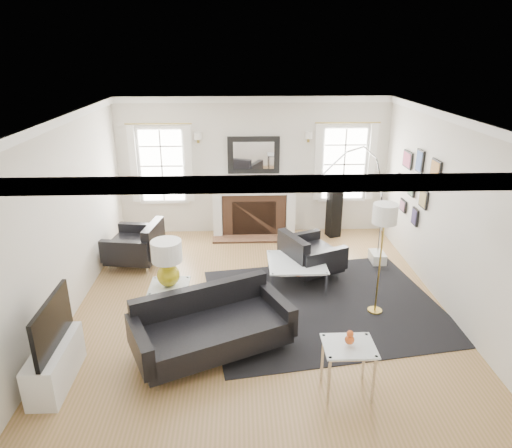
{
  "coord_description": "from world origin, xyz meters",
  "views": [
    {
      "loc": [
        -0.3,
        -6.11,
        3.64
      ],
      "look_at": [
        -0.06,
        0.3,
        1.18
      ],
      "focal_mm": 32.0,
      "sensor_mm": 36.0,
      "label": 1
    }
  ],
  "objects_px": {
    "sofa": "(211,327)",
    "coffee_table": "(296,263)",
    "fireplace": "(254,210)",
    "armchair_right": "(308,256)",
    "gourd_lamp": "(167,260)",
    "armchair_left": "(137,246)",
    "arc_floor_lamp": "(353,208)"
  },
  "relations": [
    {
      "from": "sofa",
      "to": "coffee_table",
      "type": "relative_size",
      "value": 2.33
    },
    {
      "from": "fireplace",
      "to": "coffee_table",
      "type": "height_order",
      "value": "fireplace"
    },
    {
      "from": "armchair_right",
      "to": "coffee_table",
      "type": "distance_m",
      "value": 0.4
    },
    {
      "from": "armchair_right",
      "to": "gourd_lamp",
      "type": "height_order",
      "value": "gourd_lamp"
    },
    {
      "from": "armchair_left",
      "to": "arc_floor_lamp",
      "type": "height_order",
      "value": "arc_floor_lamp"
    },
    {
      "from": "sofa",
      "to": "gourd_lamp",
      "type": "distance_m",
      "value": 1.09
    },
    {
      "from": "arc_floor_lamp",
      "to": "coffee_table",
      "type": "bearing_deg",
      "value": -168.83
    },
    {
      "from": "coffee_table",
      "to": "arc_floor_lamp",
      "type": "height_order",
      "value": "arc_floor_lamp"
    },
    {
      "from": "fireplace",
      "to": "gourd_lamp",
      "type": "bearing_deg",
      "value": -111.46
    },
    {
      "from": "gourd_lamp",
      "to": "arc_floor_lamp",
      "type": "distance_m",
      "value": 3.09
    },
    {
      "from": "sofa",
      "to": "arc_floor_lamp",
      "type": "height_order",
      "value": "arc_floor_lamp"
    },
    {
      "from": "fireplace",
      "to": "armchair_right",
      "type": "relative_size",
      "value": 1.41
    },
    {
      "from": "fireplace",
      "to": "sofa",
      "type": "relative_size",
      "value": 0.79
    },
    {
      "from": "armchair_left",
      "to": "armchair_right",
      "type": "bearing_deg",
      "value": -10.01
    },
    {
      "from": "fireplace",
      "to": "arc_floor_lamp",
      "type": "height_order",
      "value": "arc_floor_lamp"
    },
    {
      "from": "armchair_left",
      "to": "coffee_table",
      "type": "bearing_deg",
      "value": -17.18
    },
    {
      "from": "coffee_table",
      "to": "gourd_lamp",
      "type": "relative_size",
      "value": 1.39
    },
    {
      "from": "arc_floor_lamp",
      "to": "sofa",
      "type": "bearing_deg",
      "value": -139.12
    },
    {
      "from": "gourd_lamp",
      "to": "arc_floor_lamp",
      "type": "height_order",
      "value": "arc_floor_lamp"
    },
    {
      "from": "sofa",
      "to": "arc_floor_lamp",
      "type": "distance_m",
      "value": 3.06
    },
    {
      "from": "sofa",
      "to": "gourd_lamp",
      "type": "xyz_separation_m",
      "value": [
        -0.6,
        0.67,
        0.63
      ]
    },
    {
      "from": "armchair_right",
      "to": "arc_floor_lamp",
      "type": "distance_m",
      "value": 1.13
    },
    {
      "from": "armchair_right",
      "to": "arc_floor_lamp",
      "type": "bearing_deg",
      "value": -12.27
    },
    {
      "from": "coffee_table",
      "to": "arc_floor_lamp",
      "type": "distance_m",
      "value": 1.27
    },
    {
      "from": "fireplace",
      "to": "armchair_left",
      "type": "distance_m",
      "value": 2.54
    },
    {
      "from": "sofa",
      "to": "armchair_left",
      "type": "distance_m",
      "value": 2.96
    },
    {
      "from": "coffee_table",
      "to": "arc_floor_lamp",
      "type": "relative_size",
      "value": 0.4
    },
    {
      "from": "armchair_right",
      "to": "arc_floor_lamp",
      "type": "xyz_separation_m",
      "value": [
        0.66,
        -0.14,
        0.9
      ]
    },
    {
      "from": "armchair_right",
      "to": "coffee_table",
      "type": "relative_size",
      "value": 1.3
    },
    {
      "from": "armchair_left",
      "to": "fireplace",
      "type": "bearing_deg",
      "value": 32.49
    },
    {
      "from": "fireplace",
      "to": "gourd_lamp",
      "type": "relative_size",
      "value": 2.56
    },
    {
      "from": "armchair_right",
      "to": "gourd_lamp",
      "type": "relative_size",
      "value": 1.81
    }
  ]
}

